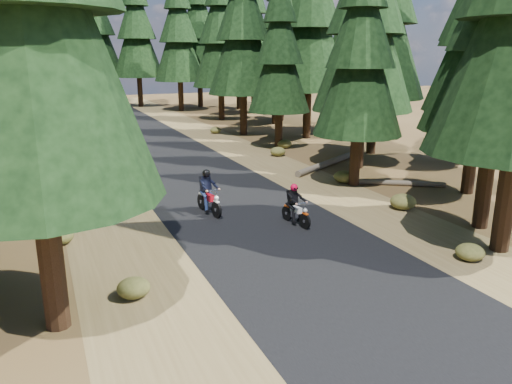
# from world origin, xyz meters

# --- Properties ---
(ground) EXTENTS (120.00, 120.00, 0.00)m
(ground) POSITION_xyz_m (0.00, 0.00, 0.00)
(ground) COLOR #49331A
(ground) RESTS_ON ground
(road) EXTENTS (6.00, 100.00, 0.01)m
(road) POSITION_xyz_m (0.00, 5.00, 0.01)
(road) COLOR black
(road) RESTS_ON ground
(shoulder_l) EXTENTS (3.20, 100.00, 0.01)m
(shoulder_l) POSITION_xyz_m (-4.60, 5.00, 0.00)
(shoulder_l) COLOR brown
(shoulder_l) RESTS_ON ground
(shoulder_r) EXTENTS (3.20, 100.00, 0.01)m
(shoulder_r) POSITION_xyz_m (4.60, 5.00, 0.00)
(shoulder_r) COLOR brown
(shoulder_r) RESTS_ON ground
(pine_forest) EXTENTS (34.59, 55.08, 16.32)m
(pine_forest) POSITION_xyz_m (-0.02, 21.05, 7.89)
(pine_forest) COLOR black
(pine_forest) RESTS_ON ground
(log_near) EXTENTS (5.53, 3.54, 0.32)m
(log_near) POSITION_xyz_m (7.10, 8.35, 0.16)
(log_near) COLOR #4C4233
(log_near) RESTS_ON ground
(log_far) EXTENTS (3.92, 2.63, 0.24)m
(log_far) POSITION_xyz_m (7.61, 3.73, 0.12)
(log_far) COLOR #4C4233
(log_far) RESTS_ON ground
(understory_shrubs) EXTENTS (15.28, 32.33, 0.63)m
(understory_shrubs) POSITION_xyz_m (0.93, 6.84, 0.27)
(understory_shrubs) COLOR #474C1E
(understory_shrubs) RESTS_ON ground
(rider_lead) EXTENTS (0.71, 1.63, 1.41)m
(rider_lead) POSITION_xyz_m (1.16, 0.75, 0.48)
(rider_lead) COLOR white
(rider_lead) RESTS_ON road
(rider_follow) EXTENTS (0.81, 1.89, 1.63)m
(rider_follow) POSITION_xyz_m (-1.19, 3.08, 0.55)
(rider_follow) COLOR #A40A17
(rider_follow) RESTS_ON road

